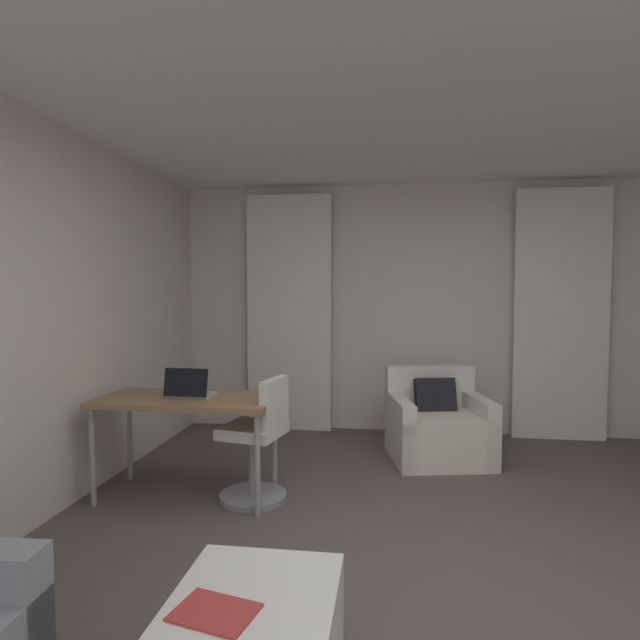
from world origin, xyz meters
name	(u,v)px	position (x,y,z in m)	size (l,w,h in m)	color
ground_plane	(451,595)	(0.00, 0.00, 0.00)	(12.00, 12.00, 0.00)	#564C47
wall_window	(420,309)	(0.00, 3.03, 1.30)	(5.12, 0.06, 2.60)	silver
ceiling	(459,44)	(0.00, 0.00, 2.63)	(5.12, 6.12, 0.06)	white
curtain_left_panel	(289,313)	(-1.38, 2.90, 1.25)	(0.90, 0.06, 2.50)	silver
curtain_right_panel	(561,315)	(1.38, 2.90, 1.25)	(0.90, 0.06, 2.50)	silver
armchair	(438,428)	(0.12, 2.11, 0.28)	(0.95, 0.92, 0.79)	silver
desk	(187,406)	(-1.75, 1.00, 0.66)	(1.27, 0.61, 0.73)	olive
desk_chair	(258,446)	(-1.23, 1.00, 0.39)	(0.48, 0.48, 0.88)	gray
laptop	(190,391)	(-1.73, 1.01, 0.77)	(0.33, 0.26, 0.22)	#ADADB2
magazine_open	(215,612)	(-0.90, -0.86, 0.38)	(0.32, 0.26, 0.01)	#B73833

